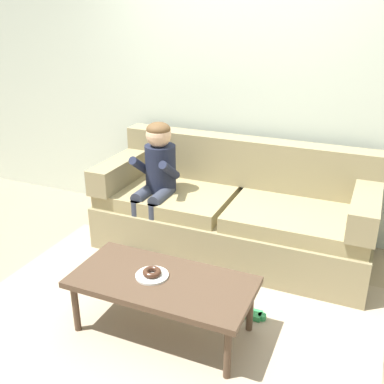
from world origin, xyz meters
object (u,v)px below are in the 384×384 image
(person_child, at_px, (156,174))
(donut, at_px, (152,272))
(couch, at_px, (233,213))
(toy_controller, at_px, (250,314))
(coffee_table, at_px, (162,285))

(person_child, xyz_separation_m, donut, (0.48, -1.01, -0.24))
(couch, xyz_separation_m, toy_controller, (0.42, -0.86, -0.31))
(couch, height_order, toy_controller, couch)
(couch, bearing_deg, toy_controller, -64.10)
(couch, distance_m, toy_controller, 1.01)
(toy_controller, bearing_deg, coffee_table, -116.62)
(couch, relative_size, person_child, 2.06)
(couch, height_order, coffee_table, couch)
(coffee_table, bearing_deg, donut, 175.52)
(couch, relative_size, coffee_table, 1.98)
(person_child, bearing_deg, coffee_table, -61.21)
(coffee_table, relative_size, toy_controller, 5.09)
(couch, height_order, donut, couch)
(couch, distance_m, person_child, 0.73)
(coffee_table, height_order, toy_controller, coffee_table)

